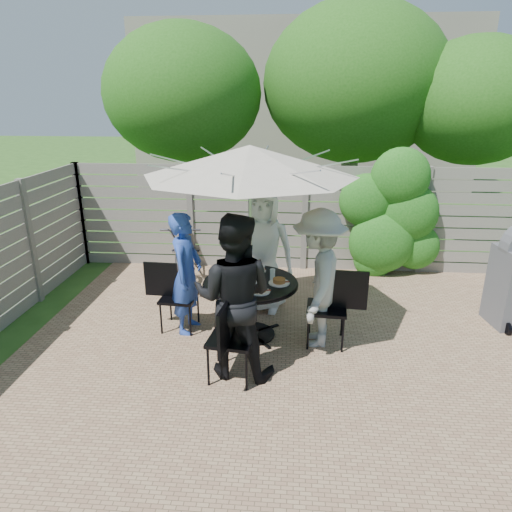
# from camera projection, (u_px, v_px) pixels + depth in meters

# --- Properties ---
(backyard_envelope) EXTENTS (60.00, 60.00, 5.00)m
(backyard_envelope) POSITION_uv_depth(u_px,v_px,m) (305.00, 107.00, 14.16)
(backyard_envelope) COLOR #2A4E18
(backyard_envelope) RESTS_ON ground
(patio_table) EXTENTS (1.29, 1.29, 0.76)m
(patio_table) POSITION_uv_depth(u_px,v_px,m) (250.00, 298.00, 5.72)
(patio_table) COLOR black
(patio_table) RESTS_ON ground
(umbrella) EXTENTS (2.76, 2.76, 2.42)m
(umbrella) POSITION_uv_depth(u_px,v_px,m) (250.00, 161.00, 5.15)
(umbrella) COLOR silver
(umbrella) RESTS_ON ground
(chair_back) EXTENTS (0.54, 0.74, 0.97)m
(chair_back) POSITION_uv_depth(u_px,v_px,m) (264.00, 286.00, 6.69)
(chair_back) COLOR black
(chair_back) RESTS_ON ground
(person_back) EXTENTS (0.94, 0.67, 1.80)m
(person_back) POSITION_uv_depth(u_px,v_px,m) (263.00, 250.00, 6.37)
(person_back) COLOR white
(person_back) RESTS_ON ground
(chair_left) EXTENTS (0.68, 0.47, 0.93)m
(chair_left) POSITION_uv_depth(u_px,v_px,m) (179.00, 310.00, 5.99)
(chair_left) COLOR black
(chair_left) RESTS_ON ground
(person_left) EXTENTS (0.45, 0.62, 1.60)m
(person_left) POSITION_uv_depth(u_px,v_px,m) (187.00, 274.00, 5.79)
(person_left) COLOR #2849B0
(person_left) RESTS_ON ground
(chair_front) EXTENTS (0.54, 0.75, 1.00)m
(chair_front) POSITION_uv_depth(u_px,v_px,m) (232.00, 355.00, 4.91)
(chair_front) COLOR black
(chair_front) RESTS_ON ground
(person_front) EXTENTS (0.97, 0.79, 1.84)m
(person_front) POSITION_uv_depth(u_px,v_px,m) (234.00, 297.00, 4.83)
(person_front) COLOR black
(person_front) RESTS_ON ground
(chair_right) EXTENTS (0.73, 0.51, 0.99)m
(chair_right) POSITION_uv_depth(u_px,v_px,m) (327.00, 322.00, 5.62)
(chair_right) COLOR black
(chair_right) RESTS_ON ground
(person_right) EXTENTS (0.76, 1.18, 1.72)m
(person_right) POSITION_uv_depth(u_px,v_px,m) (318.00, 279.00, 5.46)
(person_right) COLOR #A3A4A0
(person_right) RESTS_ON ground
(plate_back) EXTENTS (0.26, 0.26, 0.06)m
(plate_back) POSITION_uv_depth(u_px,v_px,m) (256.00, 269.00, 5.97)
(plate_back) COLOR white
(plate_back) RESTS_ON patio_table
(plate_left) EXTENTS (0.26, 0.26, 0.06)m
(plate_left) POSITION_uv_depth(u_px,v_px,m) (222.00, 277.00, 5.70)
(plate_left) COLOR white
(plate_left) RESTS_ON patio_table
(plate_front) EXTENTS (0.26, 0.26, 0.06)m
(plate_front) POSITION_uv_depth(u_px,v_px,m) (244.00, 291.00, 5.30)
(plate_front) COLOR white
(plate_front) RESTS_ON patio_table
(plate_right) EXTENTS (0.26, 0.26, 0.06)m
(plate_right) POSITION_uv_depth(u_px,v_px,m) (279.00, 282.00, 5.57)
(plate_right) COLOR white
(plate_right) RESTS_ON patio_table
(plate_extra) EXTENTS (0.24, 0.24, 0.06)m
(plate_extra) POSITION_uv_depth(u_px,v_px,m) (260.00, 290.00, 5.33)
(plate_extra) COLOR white
(plate_extra) RESTS_ON patio_table
(glass_back) EXTENTS (0.07, 0.07, 0.14)m
(glass_back) POSITION_uv_depth(u_px,v_px,m) (247.00, 268.00, 5.88)
(glass_back) COLOR silver
(glass_back) RESTS_ON patio_table
(glass_left) EXTENTS (0.07, 0.07, 0.14)m
(glass_left) POSITION_uv_depth(u_px,v_px,m) (228.00, 278.00, 5.57)
(glass_left) COLOR silver
(glass_left) RESTS_ON patio_table
(glass_front) EXTENTS (0.07, 0.07, 0.14)m
(glass_front) POSITION_uv_depth(u_px,v_px,m) (254.00, 285.00, 5.36)
(glass_front) COLOR silver
(glass_front) RESTS_ON patio_table
(glass_right) EXTENTS (0.07, 0.07, 0.14)m
(glass_right) POSITION_uv_depth(u_px,v_px,m) (272.00, 274.00, 5.67)
(glass_right) COLOR silver
(glass_right) RESTS_ON patio_table
(syrup_jug) EXTENTS (0.09, 0.09, 0.16)m
(syrup_jug) POSITION_uv_depth(u_px,v_px,m) (246.00, 273.00, 5.68)
(syrup_jug) COLOR #59280C
(syrup_jug) RESTS_ON patio_table
(coffee_cup) EXTENTS (0.08, 0.08, 0.12)m
(coffee_cup) POSITION_uv_depth(u_px,v_px,m) (262.00, 271.00, 5.81)
(coffee_cup) COLOR #C6B293
(coffee_cup) RESTS_ON patio_table
(bicycle) EXTENTS (0.83, 1.89, 0.96)m
(bicycle) POSITION_uv_depth(u_px,v_px,m) (186.00, 248.00, 7.80)
(bicycle) COLOR #333338
(bicycle) RESTS_ON ground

